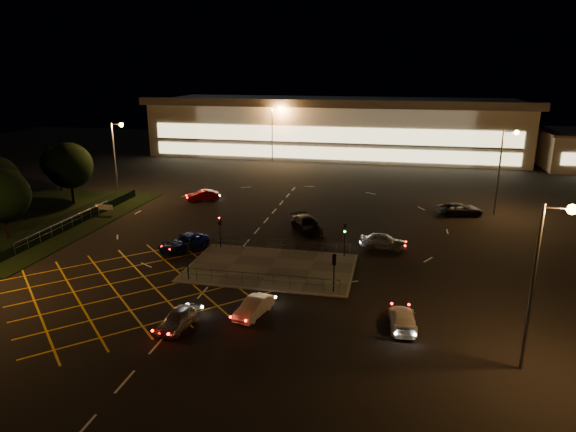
% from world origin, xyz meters
% --- Properties ---
extents(ground, '(180.00, 180.00, 0.00)m').
position_xyz_m(ground, '(0.00, 0.00, 0.00)').
color(ground, black).
rests_on(ground, ground).
extents(pedestrian_island, '(14.00, 9.00, 0.12)m').
position_xyz_m(pedestrian_island, '(2.00, -2.00, 0.06)').
color(pedestrian_island, '#4C4944').
rests_on(pedestrian_island, ground).
extents(grass_verge, '(18.00, 30.00, 0.08)m').
position_xyz_m(grass_verge, '(-28.00, 6.00, 0.04)').
color(grass_verge, black).
rests_on(grass_verge, ground).
extents(hedge, '(2.00, 26.00, 1.00)m').
position_xyz_m(hedge, '(-23.00, 6.00, 0.50)').
color(hedge, black).
rests_on(hedge, ground).
extents(supermarket, '(72.00, 26.50, 10.50)m').
position_xyz_m(supermarket, '(0.00, 61.95, 5.31)').
color(supermarket, beige).
rests_on(supermarket, ground).
extents(streetlight_se, '(1.78, 0.56, 10.03)m').
position_xyz_m(streetlight_se, '(20.44, -14.00, 6.56)').
color(streetlight_se, slate).
rests_on(streetlight_se, ground).
extents(streetlight_nw, '(1.78, 0.56, 10.03)m').
position_xyz_m(streetlight_nw, '(-23.56, 18.00, 6.56)').
color(streetlight_nw, slate).
rests_on(streetlight_nw, ground).
extents(streetlight_ne, '(1.78, 0.56, 10.03)m').
position_xyz_m(streetlight_ne, '(24.44, 20.00, 6.56)').
color(streetlight_ne, slate).
rests_on(streetlight_ne, ground).
extents(streetlight_far_left, '(1.78, 0.56, 10.03)m').
position_xyz_m(streetlight_far_left, '(-9.56, 48.00, 6.56)').
color(streetlight_far_left, slate).
rests_on(streetlight_far_left, ground).
extents(streetlight_far_right, '(1.78, 0.56, 10.03)m').
position_xyz_m(streetlight_far_right, '(30.44, 50.00, 6.56)').
color(streetlight_far_right, slate).
rests_on(streetlight_far_right, ground).
extents(signal_sw, '(0.28, 0.30, 3.15)m').
position_xyz_m(signal_sw, '(-4.00, -5.99, 2.37)').
color(signal_sw, black).
rests_on(signal_sw, pedestrian_island).
extents(signal_se, '(0.28, 0.30, 3.15)m').
position_xyz_m(signal_se, '(8.00, -5.99, 2.37)').
color(signal_se, black).
rests_on(signal_se, pedestrian_island).
extents(signal_nw, '(0.28, 0.30, 3.15)m').
position_xyz_m(signal_nw, '(-4.00, 1.99, 2.37)').
color(signal_nw, black).
rests_on(signal_nw, pedestrian_island).
extents(signal_ne, '(0.28, 0.30, 3.15)m').
position_xyz_m(signal_ne, '(8.00, 1.99, 2.37)').
color(signal_ne, black).
rests_on(signal_ne, pedestrian_island).
extents(tree_c, '(5.76, 5.76, 7.84)m').
position_xyz_m(tree_c, '(-28.00, 14.00, 4.95)').
color(tree_c, black).
rests_on(tree_c, ground).
extents(tree_d, '(4.68, 4.68, 6.37)m').
position_xyz_m(tree_d, '(-34.00, 20.00, 4.02)').
color(tree_d, black).
rests_on(tree_d, ground).
extents(tree_e, '(5.40, 5.40, 7.35)m').
position_xyz_m(tree_e, '(-26.00, 0.00, 4.64)').
color(tree_e, black).
rests_on(tree_e, ground).
extents(car_near_silver, '(2.18, 4.10, 1.33)m').
position_xyz_m(car_near_silver, '(-1.57, -13.53, 0.66)').
color(car_near_silver, silver).
rests_on(car_near_silver, ground).
extents(car_queue_white, '(2.26, 4.03, 1.26)m').
position_xyz_m(car_queue_white, '(2.94, -10.81, 0.63)').
color(car_queue_white, silver).
rests_on(car_queue_white, ground).
extents(car_left_blue, '(4.47, 5.60, 1.41)m').
position_xyz_m(car_left_blue, '(-7.36, 0.94, 0.71)').
color(car_left_blue, '#0E1B55').
rests_on(car_left_blue, ground).
extents(car_far_dkgrey, '(4.74, 5.71, 1.56)m').
position_xyz_m(car_far_dkgrey, '(3.30, 8.91, 0.78)').
color(car_far_dkgrey, black).
rests_on(car_far_dkgrey, ground).
extents(car_right_silver, '(4.55, 2.09, 1.51)m').
position_xyz_m(car_right_silver, '(11.43, 5.17, 0.76)').
color(car_right_silver, '#A4A7AB').
rests_on(car_right_silver, ground).
extents(car_circ_red, '(4.38, 3.28, 1.38)m').
position_xyz_m(car_circ_red, '(-12.35, 19.02, 0.69)').
color(car_circ_red, maroon).
rests_on(car_circ_red, ground).
extents(car_east_grey, '(5.67, 3.62, 1.46)m').
position_xyz_m(car_east_grey, '(19.93, 18.70, 0.73)').
color(car_east_grey, black).
rests_on(car_east_grey, ground).
extents(car_approach_white, '(2.06, 4.40, 1.24)m').
position_xyz_m(car_approach_white, '(13.23, -10.40, 0.62)').
color(car_approach_white, silver).
rests_on(car_approach_white, ground).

